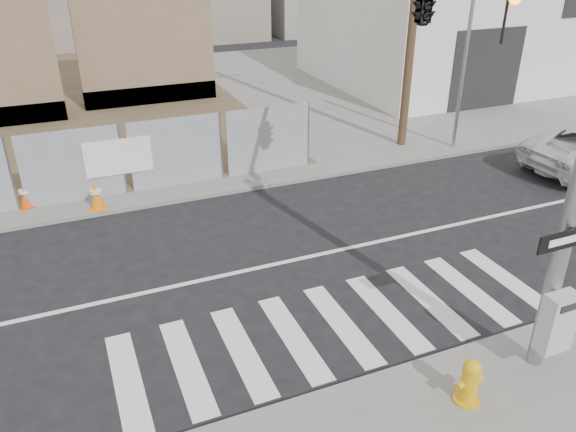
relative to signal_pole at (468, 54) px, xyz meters
name	(u,v)px	position (x,y,z in m)	size (l,w,h in m)	color
ground	(291,261)	(-2.49, 2.05, -4.78)	(100.00, 100.00, 0.00)	black
sidewalk_far	(165,104)	(-2.49, 16.05, -4.72)	(50.00, 20.00, 0.12)	slate
signal_pole	(468,54)	(0.00, 0.00, 0.00)	(0.96, 5.87, 7.00)	gray
far_signal_pole	(467,46)	(5.51, 6.65, -1.30)	(0.16, 0.20, 5.60)	gray
concrete_wall_right	(144,24)	(-2.99, 16.13, -1.40)	(5.50, 1.30, 8.00)	brown
auto_shop	(453,28)	(11.50, 15.01, -2.25)	(12.00, 10.20, 5.95)	silver
fire_hydrant	(470,381)	(-1.66, -3.05, -4.27)	(0.50, 0.49, 0.79)	#D99E0C
traffic_cone_c	(25,195)	(-7.99, 7.12, -4.31)	(0.46, 0.46, 0.72)	#EA440C
traffic_cone_d	(96,196)	(-6.26, 6.27, -4.27)	(0.52, 0.52, 0.79)	orange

